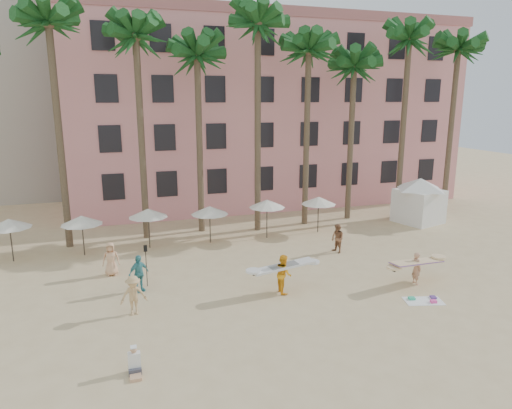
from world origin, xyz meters
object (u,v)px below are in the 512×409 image
Objects in this scene: pink_hotel at (261,115)px; carrier_white at (283,273)px; carrier_yellow at (417,266)px; cabana at (419,196)px.

pink_hotel reaches higher than carrier_white.
carrier_white is at bearing -105.39° from pink_hotel.
carrier_white reaches higher than carrier_yellow.
cabana is at bearing 52.84° from carrier_yellow.
carrier_yellow is (-7.86, -10.38, -1.08)m from cabana.
pink_hotel reaches higher than cabana.
carrier_yellow is at bearing -88.07° from pink_hotel.
cabana is at bearing -56.92° from pink_hotel.
cabana is 1.69× the size of carrier_white.
cabana reaches higher than carrier_yellow.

